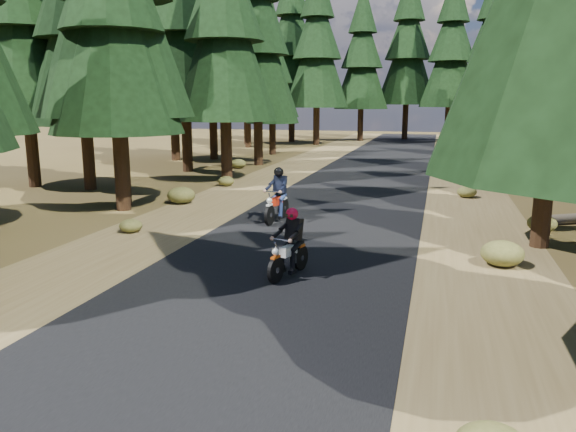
# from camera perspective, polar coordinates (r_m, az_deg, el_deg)

# --- Properties ---
(ground) EXTENTS (120.00, 120.00, 0.00)m
(ground) POSITION_cam_1_polar(r_m,az_deg,el_deg) (12.17, -1.84, -6.46)
(ground) COLOR #453518
(ground) RESTS_ON ground
(road) EXTENTS (6.00, 100.00, 0.01)m
(road) POSITION_cam_1_polar(r_m,az_deg,el_deg) (16.85, 3.09, -1.32)
(road) COLOR black
(road) RESTS_ON ground
(shoulder_l) EXTENTS (3.20, 100.00, 0.01)m
(shoulder_l) POSITION_cam_1_polar(r_m,az_deg,el_deg) (18.33, -11.11, -0.47)
(shoulder_l) COLOR brown
(shoulder_l) RESTS_ON ground
(shoulder_r) EXTENTS (3.20, 100.00, 0.01)m
(shoulder_r) POSITION_cam_1_polar(r_m,az_deg,el_deg) (16.55, 18.88, -2.19)
(shoulder_r) COLOR brown
(shoulder_r) RESTS_ON ground
(pine_forest) EXTENTS (34.59, 55.08, 16.32)m
(pine_forest) POSITION_cam_1_polar(r_m,az_deg,el_deg) (32.55, 9.44, 18.76)
(pine_forest) COLOR black
(pine_forest) RESTS_ON ground
(understory_shrubs) EXTENTS (15.56, 32.65, 0.71)m
(understory_shrubs) POSITION_cam_1_polar(r_m,az_deg,el_deg) (19.48, 8.80, 1.15)
(understory_shrubs) COLOR #474C1E
(understory_shrubs) RESTS_ON ground
(rider_lead) EXTENTS (0.92, 1.76, 1.50)m
(rider_lead) POSITION_cam_1_polar(r_m,az_deg,el_deg) (12.23, 0.07, -3.89)
(rider_lead) COLOR silver
(rider_lead) RESTS_ON road
(rider_follow) EXTENTS (0.75, 1.96, 1.71)m
(rider_follow) POSITION_cam_1_polar(r_m,az_deg,el_deg) (17.75, -1.14, 1.24)
(rider_follow) COLOR #A71F0B
(rider_follow) RESTS_ON road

